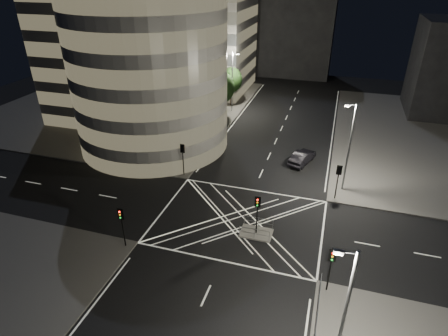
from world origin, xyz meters
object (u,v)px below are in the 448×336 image
(traffic_signal_fr, at_px, (338,176))
(traffic_signal_nr, at_px, (331,263))
(traffic_signal_nl, at_px, (122,220))
(street_lamp_right_far, at_px, (349,145))
(street_lamp_left_near, at_px, (193,117))
(street_lamp_right_near, at_px, (343,317))
(traffic_signal_fl, at_px, (183,154))
(street_lamp_left_far, at_px, (233,80))
(central_island, at_px, (256,233))
(sedan, at_px, (302,157))
(traffic_signal_island, at_px, (257,208))

(traffic_signal_fr, bearing_deg, traffic_signal_nr, -90.00)
(traffic_signal_nl, bearing_deg, street_lamp_right_far, 40.91)
(traffic_signal_nl, relative_size, street_lamp_left_near, 0.40)
(traffic_signal_fr, height_order, street_lamp_right_near, street_lamp_right_near)
(traffic_signal_fl, height_order, street_lamp_left_far, street_lamp_left_far)
(street_lamp_right_far, bearing_deg, street_lamp_left_near, 170.97)
(central_island, height_order, street_lamp_right_near, street_lamp_right_near)
(street_lamp_left_near, bearing_deg, street_lamp_right_near, -54.03)
(street_lamp_left_far, relative_size, street_lamp_right_near, 1.00)
(traffic_signal_fr, height_order, street_lamp_left_near, street_lamp_left_near)
(street_lamp_left_near, relative_size, street_lamp_right_near, 1.00)
(traffic_signal_fr, bearing_deg, street_lamp_right_near, -88.25)
(central_island, distance_m, traffic_signal_nl, 12.36)
(traffic_signal_nr, height_order, street_lamp_right_near, street_lamp_right_near)
(traffic_signal_nl, height_order, street_lamp_right_far, street_lamp_right_far)
(traffic_signal_fr, bearing_deg, traffic_signal_fl, 180.00)
(traffic_signal_fl, height_order, sedan, traffic_signal_fl)
(traffic_signal_fl, bearing_deg, traffic_signal_fr, 0.00)
(street_lamp_left_near, bearing_deg, central_island, -49.73)
(traffic_signal_fr, bearing_deg, central_island, -129.33)
(traffic_signal_fl, distance_m, traffic_signal_nl, 13.60)
(traffic_signal_nl, bearing_deg, street_lamp_right_near, -21.55)
(traffic_signal_nr, bearing_deg, street_lamp_left_far, 116.36)
(sedan, bearing_deg, traffic_signal_fl, 48.03)
(sedan, bearing_deg, central_island, 99.70)
(traffic_signal_nl, xyz_separation_m, street_lamp_left_near, (-0.64, 18.80, 2.63))
(traffic_signal_island, bearing_deg, sedan, 81.46)
(traffic_signal_fr, bearing_deg, street_lamp_right_far, 73.89)
(traffic_signal_nl, xyz_separation_m, sedan, (13.18, 21.14, -2.09))
(street_lamp_left_near, xyz_separation_m, street_lamp_left_far, (0.00, 18.00, 0.00))
(traffic_signal_nr, xyz_separation_m, street_lamp_left_near, (-18.24, 18.80, 2.63))
(street_lamp_right_far, distance_m, sedan, 8.74)
(traffic_signal_fl, height_order, traffic_signal_nl, same)
(traffic_signal_nr, relative_size, street_lamp_right_far, 0.40)
(traffic_signal_fl, bearing_deg, street_lamp_right_near, -48.76)
(traffic_signal_fl, distance_m, street_lamp_right_near, 27.79)
(traffic_signal_fr, relative_size, traffic_signal_island, 1.00)
(traffic_signal_fr, distance_m, street_lamp_right_near, 20.97)
(central_island, relative_size, traffic_signal_fl, 0.75)
(traffic_signal_island, xyz_separation_m, street_lamp_right_near, (7.44, -12.50, 2.63))
(traffic_signal_nr, bearing_deg, traffic_signal_island, 142.07)
(street_lamp_left_near, relative_size, street_lamp_left_far, 1.00)
(sedan, bearing_deg, traffic_signal_island, 99.70)
(traffic_signal_island, distance_m, street_lamp_left_near, 17.89)
(traffic_signal_nr, bearing_deg, traffic_signal_nl, 180.00)
(traffic_signal_nl, height_order, traffic_signal_nr, same)
(street_lamp_left_near, bearing_deg, traffic_signal_nr, -45.87)
(traffic_signal_nr, bearing_deg, street_lamp_right_far, 87.70)
(traffic_signal_island, relative_size, street_lamp_right_far, 0.40)
(central_island, bearing_deg, street_lamp_left_far, 109.95)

